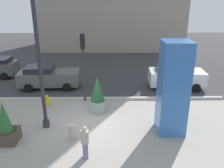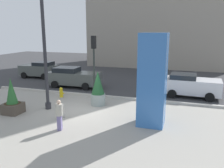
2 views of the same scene
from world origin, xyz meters
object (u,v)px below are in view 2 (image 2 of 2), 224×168
car_far_lane (40,69)px  car_intersection (73,77)px  potted_plant_mid_plaza (98,89)px  concrete_bollard (61,111)px  lamp_post (45,53)px  car_passing_lane (191,85)px  pedestrian_on_sidewalk (59,114)px  traffic_light_corner (94,57)px  art_pillar_blue (153,80)px  potted_plant_near_left (12,100)px  fire_hydrant (61,92)px

car_far_lane → car_intersection: bearing=-27.1°
potted_plant_mid_plaza → concrete_bollard: (-1.15, -2.80, -0.70)m
lamp_post → car_far_lane: 11.14m
concrete_bollard → car_passing_lane: size_ratio=0.18×
potted_plant_mid_plaza → car_passing_lane: (5.80, 4.09, -0.21)m
pedestrian_on_sidewalk → traffic_light_corner: bearing=95.4°
lamp_post → traffic_light_corner: bearing=62.1°
traffic_light_corner → car_far_lane: bearing=147.7°
lamp_post → concrete_bollard: (1.57, -1.11, -3.17)m
car_passing_lane → pedestrian_on_sidewalk: bearing=-126.2°
art_pillar_blue → car_passing_lane: 6.75m
potted_plant_near_left → pedestrian_on_sidewalk: 4.09m
pedestrian_on_sidewalk → car_passing_lane: bearing=53.8°
potted_plant_near_left → car_far_lane: 11.17m
art_pillar_blue → concrete_bollard: (-4.99, -0.61, -1.99)m
potted_plant_near_left → car_passing_lane: bearing=35.5°
fire_hydrant → concrete_bollard: 4.27m
car_far_lane → traffic_light_corner: bearing=-32.3°
concrete_bollard → traffic_light_corner: 5.21m
car_passing_lane → potted_plant_mid_plaza: bearing=-144.8°
potted_plant_mid_plaza → pedestrian_on_sidewalk: potted_plant_mid_plaza is taller
car_far_lane → potted_plant_mid_plaza: bearing=-36.9°
car_far_lane → lamp_post: bearing=-53.0°
traffic_light_corner → pedestrian_on_sidewalk: 6.42m
car_intersection → car_far_lane: (-5.29, 2.71, -0.02)m
concrete_bollard → car_passing_lane: 9.80m
concrete_bollard → traffic_light_corner: size_ratio=0.17×
art_pillar_blue → car_intersection: art_pillar_blue is taller
concrete_bollard → pedestrian_on_sidewalk: size_ratio=0.48×
potted_plant_mid_plaza → car_intersection: bearing=133.0°
potted_plant_mid_plaza → traffic_light_corner: (-0.93, 1.68, 1.94)m
potted_plant_mid_plaza → traffic_light_corner: traffic_light_corner is taller
potted_plant_near_left → car_intersection: size_ratio=0.47×
car_far_lane → pedestrian_on_sidewalk: car_far_lane is taller
car_far_lane → pedestrian_on_sidewalk: 14.34m
lamp_post → fire_hydrant: lamp_post is taller
traffic_light_corner → car_intersection: traffic_light_corner is taller
concrete_bollard → fire_hydrant: bearing=119.6°
car_intersection → pedestrian_on_sidewalk: size_ratio=2.95×
art_pillar_blue → potted_plant_near_left: art_pillar_blue is taller
lamp_post → car_passing_lane: lamp_post is taller
lamp_post → car_intersection: bearing=101.7°
lamp_post → potted_plant_mid_plaza: lamp_post is taller
lamp_post → car_passing_lane: bearing=34.2°
fire_hydrant → pedestrian_on_sidewalk: 6.02m
potted_plant_near_left → traffic_light_corner: size_ratio=0.48×
art_pillar_blue → lamp_post: bearing=175.7°
traffic_light_corner → car_far_lane: 10.05m
potted_plant_mid_plaza → car_passing_lane: potted_plant_mid_plaza is taller
traffic_light_corner → car_intersection: 4.49m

